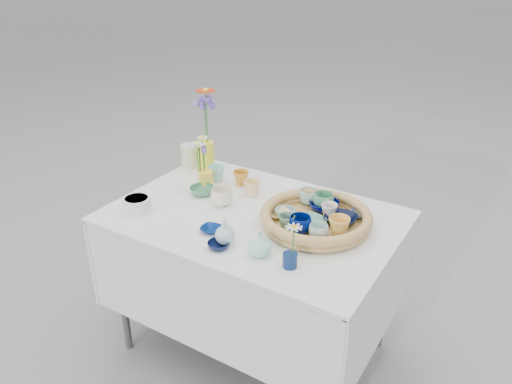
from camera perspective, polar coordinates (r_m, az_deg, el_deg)
The scene contains 34 objects.
ground at distance 2.68m, azimuth -0.23°, elevation -17.13°, with size 80.00×80.00×0.00m, color gray.
display_table at distance 2.68m, azimuth -0.23°, elevation -17.13°, with size 1.26×0.86×0.77m, color white, non-canonical shape.
wicker_tray at distance 2.13m, azimuth 6.86°, elevation -3.04°, with size 0.47×0.47×0.08m, color #A37835, non-canonical shape.
tray_ceramic_0 at distance 2.24m, azimuth 7.76°, elevation -1.56°, with size 0.13×0.13×0.04m, color #00086A.
tray_ceramic_1 at distance 2.15m, azimuth 9.63°, elevation -3.07°, with size 0.14×0.14×0.03m, color black.
tray_ceramic_2 at distance 2.04m, azimuth 9.45°, elevation -3.94°, with size 0.09×0.09×0.08m, color #EFB850.
tray_ceramic_3 at distance 2.11m, azimuth 6.25°, elevation -3.45°, with size 0.12×0.12×0.03m, color #62A488.
tray_ceramic_4 at distance 2.07m, azimuth 3.51°, elevation -3.47°, with size 0.07×0.07×0.07m, color slate.
tray_ceramic_5 at distance 2.18m, azimuth 3.37°, elevation -2.35°, with size 0.09×0.09×0.03m, color #91B7AA.
tray_ceramic_6 at distance 2.28m, azimuth 6.03°, elevation -0.53°, with size 0.09×0.09×0.07m, color #92C4B4.
tray_ceramic_7 at distance 2.17m, azimuth 8.36°, elevation -2.16°, with size 0.07×0.07×0.07m, color silver.
tray_ceramic_8 at distance 2.22m, azimuth 11.86°, elevation -2.43°, with size 0.09×0.09×0.03m, color #6B9ADA.
tray_ceramic_9 at distance 2.05m, azimuth 5.06°, elevation -3.72°, with size 0.09×0.09×0.07m, color #00115F.
tray_ceramic_10 at distance 2.18m, azimuth 2.26°, elevation -2.42°, with size 0.11×0.11×0.03m, color #F9D48D.
tray_ceramic_11 at distance 2.02m, azimuth 7.15°, elevation -4.54°, with size 0.08×0.08×0.06m, color #ADCFC6.
tray_ceramic_12 at distance 2.24m, azimuth 7.69°, elevation -1.07°, with size 0.09×0.09×0.07m, color #50986F.
loose_ceramic_0 at distance 2.49m, azimuth -1.72°, elevation 1.61°, with size 0.08×0.08×0.07m, color orange.
loose_ceramic_1 at distance 2.39m, azimuth -0.46°, elevation 0.46°, with size 0.08×0.08×0.08m, color #FAD388.
loose_ceramic_2 at distance 2.42m, azimuth -6.17°, elevation 0.15°, with size 0.12×0.12×0.04m, color #3D8053.
loose_ceramic_3 at distance 2.30m, azimuth -3.93°, elevation -0.55°, with size 0.10×0.10×0.08m, color #F1E7C3.
loose_ceramic_4 at distance 2.10m, azimuth -5.16°, elevation -4.27°, with size 0.09×0.09×0.02m, color navy.
loose_ceramic_5 at distance 2.55m, azimuth -4.50°, elevation 2.14°, with size 0.08×0.08×0.08m, color #96E3DE.
loose_ceramic_6 at distance 1.99m, azimuth -4.30°, elevation -6.08°, with size 0.09×0.09×0.03m, color #0A1436.
fluted_bowl at distance 2.31m, azimuth -13.44°, elevation -1.38°, with size 0.12×0.12×0.07m, color silver, non-canonical shape.
bud_vase_paleblue at distance 1.99m, azimuth -3.59°, elevation -4.42°, with size 0.08×0.08×0.12m, color #A6C8CE, non-canonical shape.
bud_vase_seafoam at distance 1.92m, azimuth 0.44°, elevation -5.96°, with size 0.09×0.09×0.10m, color #9DE2D6.
bud_vase_cobalt at distance 1.87m, azimuth 3.90°, elevation -7.78°, with size 0.06×0.06×0.06m, color #0C2251.
single_daisy at distance 1.83m, azimuth 4.27°, elevation -5.58°, with size 0.07×0.07×0.13m, color white, non-canonical shape.
tall_vase_yellow at distance 2.62m, azimuth -5.76°, elevation 3.92°, with size 0.09×0.09×0.17m, color yellow.
gerbera at distance 2.55m, azimuth -5.64°, elevation 8.54°, with size 0.11×0.11×0.29m, color red, non-canonical shape.
hydrangea at distance 2.57m, azimuth -5.80°, elevation 7.86°, with size 0.08×0.08×0.28m, color #6646AF, non-canonical shape.
white_pitcher at distance 2.72m, azimuth -7.61°, elevation 4.12°, with size 0.13×0.09×0.12m, color beige, non-canonical shape.
daisy_cup at distance 2.49m, azimuth -5.79°, elevation 1.52°, with size 0.08×0.08×0.08m, color yellow.
daisy_posy at distance 2.45m, azimuth -6.19°, elevation 4.28°, with size 0.09×0.09×0.17m, color white, non-canonical shape.
Camera 1 is at (1.03, -1.66, 1.83)m, focal length 35.00 mm.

